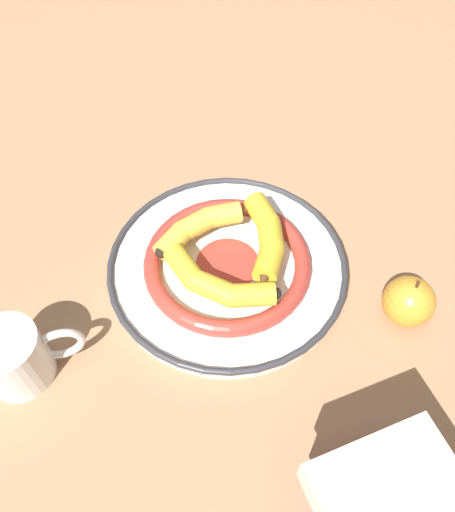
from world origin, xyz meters
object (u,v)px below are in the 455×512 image
(apple, at_px, (409,301))
(banana_c, at_px, (267,238))
(banana_a, at_px, (199,226))
(decorative_bowl, at_px, (227,265))
(coffee_mug, at_px, (15,357))
(banana_b, at_px, (214,282))

(apple, bearing_deg, banana_c, -50.42)
(banana_a, relative_size, banana_c, 0.97)
(apple, bearing_deg, decorative_bowl, -40.56)
(banana_a, distance_m, coffee_mug, 0.32)
(banana_b, bearing_deg, decorative_bowl, 97.59)
(decorative_bowl, height_order, apple, apple)
(banana_b, relative_size, coffee_mug, 1.16)
(banana_b, bearing_deg, apple, 22.49)
(banana_b, xyz_separation_m, banana_c, (-0.11, -0.04, 0.00))
(banana_a, height_order, banana_b, same)
(coffee_mug, bearing_deg, decorative_bowl, 12.18)
(coffee_mug, relative_size, apple, 1.60)
(decorative_bowl, height_order, coffee_mug, coffee_mug)
(coffee_mug, height_order, apple, coffee_mug)
(banana_c, distance_m, apple, 0.22)
(decorative_bowl, bearing_deg, banana_a, -71.39)
(banana_a, bearing_deg, coffee_mug, 7.06)
(decorative_bowl, xyz_separation_m, coffee_mug, (0.32, 0.04, 0.03))
(decorative_bowl, distance_m, banana_c, 0.08)
(decorative_bowl, bearing_deg, banana_b, 47.04)
(banana_a, height_order, coffee_mug, coffee_mug)
(banana_a, height_order, apple, apple)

